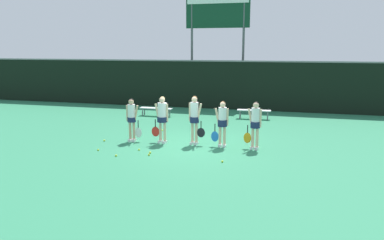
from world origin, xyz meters
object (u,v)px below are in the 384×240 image
object	(u,v)px
player_1	(162,116)
tennis_ball_3	(149,155)
tennis_ball_0	(162,130)
tennis_ball_6	(98,150)
bench_far	(254,111)
tennis_ball_2	(104,140)
player_0	(132,117)
player_2	(195,116)
tennis_ball_5	(139,150)
tennis_ball_4	(150,153)
scoreboard	(217,22)
tennis_ball_7	(116,156)
player_4	(255,122)
tennis_ball_1	(222,161)
player_3	(222,121)
bench_courtside	(156,109)

from	to	relation	value
player_1	tennis_ball_3	xyz separation A→B (m)	(0.13, -1.74, -1.01)
tennis_ball_0	tennis_ball_6	bearing A→B (deg)	-107.26
bench_far	tennis_ball_2	xyz separation A→B (m)	(-5.08, -6.09, -0.36)
bench_far	tennis_ball_0	bearing A→B (deg)	-135.43
player_0	tennis_ball_3	xyz separation A→B (m)	(1.33, -1.68, -0.92)
bench_far	player_2	size ratio (longest dim) A/B	0.93
player_0	tennis_ball_5	xyz separation A→B (m)	(0.76, -1.17, -0.92)
player_0	tennis_ball_2	world-z (taller)	player_0
tennis_ball_4	scoreboard	bearing A→B (deg)	89.67
tennis_ball_0	tennis_ball_7	distance (m)	4.04
player_1	tennis_ball_4	bearing A→B (deg)	-80.03
player_0	tennis_ball_3	size ratio (longest dim) A/B	23.67
player_4	tennis_ball_7	xyz separation A→B (m)	(-4.32, -2.10, -0.96)
bench_far	tennis_ball_1	size ratio (longest dim) A/B	25.12
player_3	tennis_ball_4	world-z (taller)	player_3
tennis_ball_3	tennis_ball_1	bearing A→B (deg)	-2.16
player_4	tennis_ball_4	world-z (taller)	player_4
player_4	tennis_ball_0	xyz separation A→B (m)	(-4.13, 1.93, -0.96)
scoreboard	tennis_ball_3	distance (m)	12.46
player_0	tennis_ball_6	world-z (taller)	player_0
player_1	tennis_ball_7	bearing A→B (deg)	-105.74
tennis_ball_7	scoreboard	bearing A→B (deg)	85.03
bench_courtside	tennis_ball_2	distance (m)	5.58
scoreboard	tennis_ball_5	xyz separation A→B (m)	(-0.58, -10.91, -5.01)
player_2	tennis_ball_7	size ratio (longest dim) A/B	25.71
bench_far	tennis_ball_1	xyz separation A→B (m)	(-0.21, -7.56, -0.36)
tennis_ball_3	player_3	bearing A→B (deg)	39.96
bench_courtside	tennis_ball_6	size ratio (longest dim) A/B	27.03
scoreboard	tennis_ball_2	world-z (taller)	scoreboard
player_3	tennis_ball_2	distance (m)	4.61
player_4	tennis_ball_4	bearing A→B (deg)	-146.91
player_2	tennis_ball_2	bearing A→B (deg)	-166.42
tennis_ball_4	tennis_ball_5	world-z (taller)	tennis_ball_4
tennis_ball_1	tennis_ball_0	bearing A→B (deg)	131.44
bench_courtside	tennis_ball_3	world-z (taller)	bench_courtside
player_3	tennis_ball_7	bearing A→B (deg)	-149.44
player_1	tennis_ball_3	world-z (taller)	player_1
tennis_ball_2	tennis_ball_3	bearing A→B (deg)	-30.23
tennis_ball_6	player_4	bearing A→B (deg)	17.29
player_1	tennis_ball_7	distance (m)	2.50
player_0	tennis_ball_6	distance (m)	1.92
bench_courtside	bench_far	xyz separation A→B (m)	(5.03, 0.52, 0.02)
tennis_ball_4	tennis_ball_7	size ratio (longest dim) A/B	1.02
tennis_ball_7	tennis_ball_2	bearing A→B (deg)	127.76
player_4	bench_far	bearing A→B (deg)	105.15
bench_courtside	player_2	bearing A→B (deg)	-54.07
player_1	tennis_ball_0	bearing A→B (deg)	116.77
player_3	tennis_ball_6	xyz separation A→B (m)	(-4.06, -1.68, -0.93)
bench_far	tennis_ball_2	distance (m)	7.93
bench_far	tennis_ball_6	xyz separation A→B (m)	(-4.64, -7.36, -0.36)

